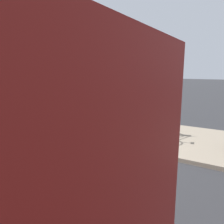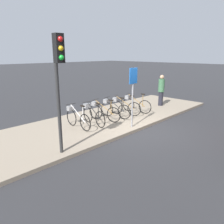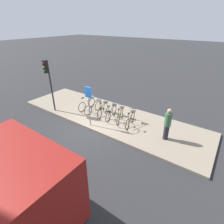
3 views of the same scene
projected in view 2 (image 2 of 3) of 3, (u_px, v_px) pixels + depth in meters
The scene contains 11 objects.
ground_plane at pixel (140, 131), 8.76m from camera, with size 120.00×120.00×0.00m, color #2D2D30.
sidewalk at pixel (107, 120), 10.00m from camera, with size 12.59×3.74×0.12m.
parked_bicycle_0 at pixel (77, 117), 8.65m from camera, with size 0.46×1.60×0.98m.
parked_bicycle_1 at pixel (93, 114), 9.06m from camera, with size 0.46×1.59×0.98m.
parked_bicycle_2 at pixel (103, 111), 9.58m from camera, with size 0.55×1.56×0.98m.
parked_bicycle_3 at pixel (114, 108), 10.05m from camera, with size 0.48×1.57×0.98m.
parked_bicycle_4 at pixel (123, 106), 10.49m from camera, with size 0.65×1.52×0.98m.
parked_bicycle_5 at pixel (135, 104), 10.97m from camera, with size 0.50×1.57×0.98m.
pedestrian at pixel (161, 90), 12.24m from camera, with size 0.34×0.34×1.73m.
traffic_light at pixel (59, 70), 5.87m from camera, with size 0.24×0.40×3.38m.
sign_post at pixel (133, 88), 8.40m from camera, with size 0.44×0.07×2.36m.
Camera 2 is at (-6.71, -4.95, 3.01)m, focal length 35.00 mm.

